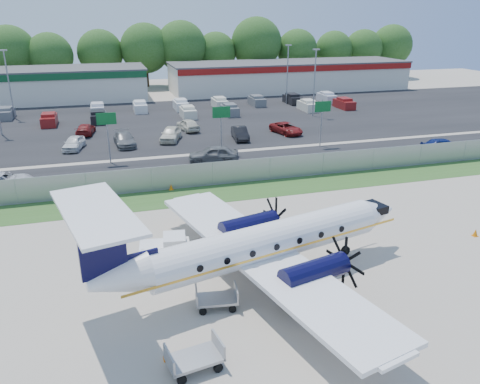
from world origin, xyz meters
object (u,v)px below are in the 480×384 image
object	(u,v)px
aircraft	(262,243)
baggage_cart_near	(217,298)
pushback_tug	(167,249)
baggage_cart_far	(195,357)

from	to	relation	value
aircraft	baggage_cart_near	world-z (taller)	aircraft
aircraft	pushback_tug	distance (m)	5.98
baggage_cart_near	aircraft	bearing A→B (deg)	29.68
pushback_tug	baggage_cart_far	world-z (taller)	pushback_tug
aircraft	pushback_tug	size ratio (longest dim) A/B	6.27
aircraft	baggage_cart_far	bearing A→B (deg)	-130.41
pushback_tug	baggage_cart_near	xyz separation A→B (m)	(1.62, -5.31, -0.24)
baggage_cart_far	aircraft	bearing A→B (deg)	49.59
baggage_cart_near	pushback_tug	bearing A→B (deg)	107.01
aircraft	pushback_tug	xyz separation A→B (m)	(-4.45, 3.70, -1.52)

